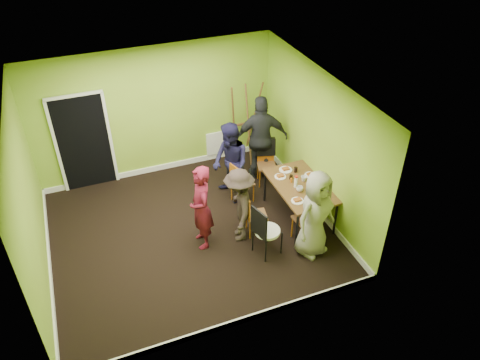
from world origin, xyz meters
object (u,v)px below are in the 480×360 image
at_px(thermos, 296,182).
at_px(person_front_end, 315,214).
at_px(chair_left_far, 240,182).
at_px(person_back_end, 261,139).
at_px(person_left_near, 239,206).
at_px(dining_table, 300,187).
at_px(person_standing, 201,208).
at_px(person_left_far, 231,163).
at_px(chair_front_end, 310,218).
at_px(chair_left_near, 253,212).
at_px(orange_bottle, 291,180).
at_px(blue_bottle, 319,188).
at_px(chair_bentwood, 264,229).
at_px(easel, 245,122).
at_px(chair_back_end, 266,152).

relative_size(thermos, person_front_end, 0.13).
bearing_deg(chair_left_far, person_back_end, 115.93).
relative_size(chair_left_far, person_left_near, 0.61).
relative_size(dining_table, person_standing, 0.93).
bearing_deg(person_left_far, chair_front_end, 15.92).
height_order(chair_left_near, orange_bottle, chair_left_near).
relative_size(chair_left_near, orange_bottle, 9.92).
xyz_separation_m(dining_table, chair_left_far, (-0.88, 0.83, -0.20)).
distance_m(dining_table, blue_bottle, 0.41).
distance_m(chair_front_end, thermos, 0.76).
xyz_separation_m(dining_table, chair_bentwood, (-1.02, -0.69, -0.13)).
relative_size(dining_table, easel, 0.81).
distance_m(blue_bottle, person_standing, 2.15).
distance_m(chair_back_end, person_standing, 2.36).
bearing_deg(person_left_near, chair_left_near, 108.26).
bearing_deg(chair_back_end, blue_bottle, 115.42).
height_order(chair_back_end, easel, easel).
xyz_separation_m(blue_bottle, person_back_end, (-0.34, 1.84, 0.10)).
height_order(easel, blue_bottle, easel).
xyz_separation_m(chair_back_end, person_standing, (-1.86, -1.44, 0.14)).
distance_m(chair_left_near, person_standing, 0.99).
bearing_deg(chair_back_end, person_back_end, -41.47).
bearing_deg(easel, chair_left_far, -115.77).
relative_size(dining_table, blue_bottle, 8.45).
bearing_deg(person_back_end, blue_bottle, 113.70).
bearing_deg(person_standing, chair_front_end, 71.43).
distance_m(chair_left_far, person_front_end, 1.90).
xyz_separation_m(chair_bentwood, person_left_far, (0.04, 1.72, 0.27)).
distance_m(chair_left_near, blue_bottle, 1.27).
xyz_separation_m(thermos, person_left_near, (-1.15, -0.11, -0.13)).
bearing_deg(chair_bentwood, easel, 148.12).
relative_size(chair_back_end, thermos, 4.50).
distance_m(orange_bottle, person_standing, 1.82).
height_order(thermos, person_back_end, person_back_end).
bearing_deg(person_front_end, chair_left_far, 91.85).
xyz_separation_m(thermos, person_back_end, (-0.02, 1.53, 0.08)).
distance_m(blue_bottle, person_back_end, 1.87).
distance_m(person_standing, person_left_far, 1.43).
height_order(easel, person_left_near, easel).
relative_size(chair_back_end, person_front_end, 0.58).
bearing_deg(thermos, chair_front_end, -94.60).
relative_size(person_left_far, person_left_near, 1.15).
relative_size(chair_left_near, blue_bottle, 4.87).
height_order(chair_front_end, orange_bottle, chair_front_end).
height_order(orange_bottle, person_left_far, person_left_far).
bearing_deg(person_front_end, person_standing, 133.64).
xyz_separation_m(easel, person_front_end, (-0.05, -3.25, -0.09)).
height_order(chair_bentwood, person_left_near, person_left_near).
bearing_deg(chair_left_near, person_front_end, 54.99).
relative_size(easel, blue_bottle, 10.42).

